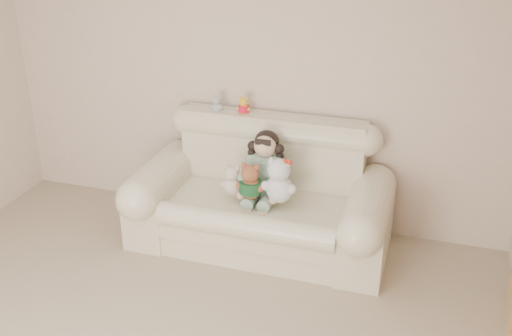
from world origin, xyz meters
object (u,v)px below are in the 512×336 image
object	(u,v)px
white_cat	(279,176)
cream_teddy	(232,177)
seated_child	(265,164)
sofa	(260,189)
brown_teddy	(250,178)

from	to	relation	value
white_cat	cream_teddy	xyz separation A→B (m)	(-0.39, 0.00, -0.07)
seated_child	cream_teddy	distance (m)	0.30
sofa	brown_teddy	size ratio (longest dim) A/B	5.92
sofa	brown_teddy	xyz separation A→B (m)	(-0.03, -0.14, 0.16)
brown_teddy	sofa	bearing A→B (deg)	93.72
cream_teddy	white_cat	bearing A→B (deg)	-17.03
sofa	cream_teddy	distance (m)	0.26
brown_teddy	cream_teddy	world-z (taller)	brown_teddy
cream_teddy	brown_teddy	bearing A→B (deg)	-23.71
sofa	brown_teddy	distance (m)	0.22
brown_teddy	cream_teddy	size ratio (longest dim) A/B	1.17
sofa	white_cat	size ratio (longest dim) A/B	4.74
cream_teddy	sofa	bearing A→B (deg)	15.69
sofa	brown_teddy	bearing A→B (deg)	-103.16
sofa	white_cat	world-z (taller)	sofa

